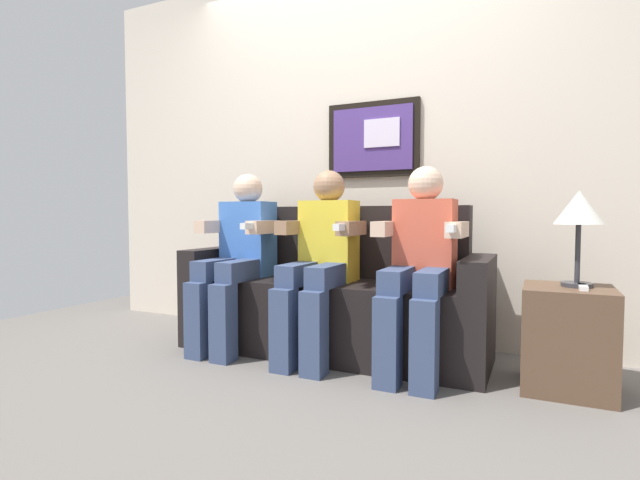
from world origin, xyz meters
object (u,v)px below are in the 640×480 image
object	(u,v)px
table_lamp	(579,212)
spare_remote_on_table	(583,287)
person_in_middle	(321,256)
couch	(332,302)
person_on_left	(238,253)
side_table_right	(567,338)
person_on_right	(420,260)

from	to	relation	value
table_lamp	spare_remote_on_table	xyz separation A→B (m)	(0.02, -0.08, -0.35)
person_in_middle	table_lamp	world-z (taller)	person_in_middle
spare_remote_on_table	couch	bearing A→B (deg)	173.14
person_on_left	side_table_right	world-z (taller)	person_on_left
person_in_middle	table_lamp	xyz separation A→B (m)	(1.32, 0.08, 0.25)
person_on_left	person_in_middle	bearing A→B (deg)	0.00
person_on_left	spare_remote_on_table	distance (m)	1.92
person_on_right	table_lamp	size ratio (longest dim) A/B	2.41
couch	side_table_right	world-z (taller)	couch
person_on_right	person_on_left	bearing A→B (deg)	180.00
person_on_right	table_lamp	world-z (taller)	person_on_right
person_in_middle	side_table_right	size ratio (longest dim) A/B	2.22
side_table_right	spare_remote_on_table	bearing A→B (deg)	-44.91
person_on_left	person_in_middle	world-z (taller)	same
side_table_right	spare_remote_on_table	distance (m)	0.27
person_on_left	table_lamp	world-z (taller)	person_on_left
side_table_right	person_on_right	bearing A→B (deg)	-175.04
side_table_right	spare_remote_on_table	world-z (taller)	spare_remote_on_table
person_in_middle	person_on_right	distance (m)	0.58
person_in_middle	side_table_right	bearing A→B (deg)	2.73
couch	person_in_middle	xyz separation A→B (m)	(0.00, -0.17, 0.29)
spare_remote_on_table	side_table_right	bearing A→B (deg)	135.09
person_on_right	side_table_right	size ratio (longest dim) A/B	2.22
person_on_left	table_lamp	xyz separation A→B (m)	(1.89, 0.08, 0.25)
couch	table_lamp	world-z (taller)	table_lamp
couch	side_table_right	xyz separation A→B (m)	(1.28, -0.11, -0.06)
person_in_middle	couch	bearing A→B (deg)	90.17
person_in_middle	person_on_right	world-z (taller)	same
couch	person_on_right	xyz separation A→B (m)	(0.58, -0.17, 0.29)
person_on_left	person_on_right	distance (m)	1.15
table_lamp	person_on_right	bearing A→B (deg)	-173.49
table_lamp	couch	bearing A→B (deg)	176.41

